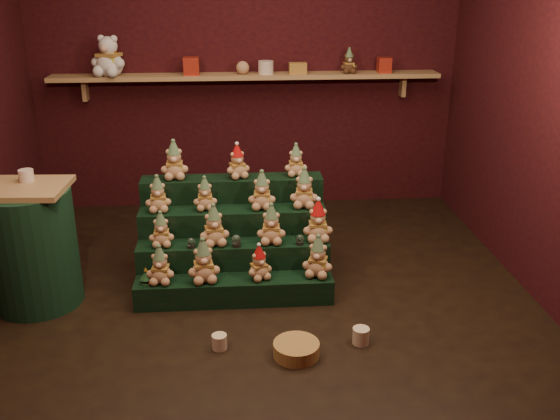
{
  "coord_description": "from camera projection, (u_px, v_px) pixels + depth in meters",
  "views": [
    {
      "loc": [
        -0.13,
        -3.98,
        2.21
      ],
      "look_at": [
        0.19,
        0.25,
        0.58
      ],
      "focal_mm": 40.0,
      "sensor_mm": 36.0,
      "label": 1
    }
  ],
  "objects": [
    {
      "name": "ground",
      "position": [
        256.0,
        298.0,
        4.51
      ],
      "size": [
        4.0,
        4.0,
        0.0
      ],
      "primitive_type": "plane",
      "color": "black",
      "rests_on": "ground"
    },
    {
      "name": "back_wall",
      "position": [
        246.0,
        62.0,
        5.91
      ],
      "size": [
        4.0,
        0.1,
        2.8
      ],
      "primitive_type": "cube",
      "color": "black",
      "rests_on": "ground"
    },
    {
      "name": "front_wall",
      "position": [
        275.0,
        230.0,
        2.1
      ],
      "size": [
        4.0,
        0.1,
        2.8
      ],
      "primitive_type": "cube",
      "color": "black",
      "rests_on": "ground"
    },
    {
      "name": "back_shelf",
      "position": [
        247.0,
        77.0,
        5.78
      ],
      "size": [
        3.6,
        0.26,
        0.24
      ],
      "color": "#A28251",
      "rests_on": "ground"
    },
    {
      "name": "riser_tier_front",
      "position": [
        235.0,
        290.0,
        4.43
      ],
      "size": [
        1.4,
        0.22,
        0.18
      ],
      "primitive_type": "cube",
      "color": "black",
      "rests_on": "ground"
    },
    {
      "name": "riser_tier_midfront",
      "position": [
        234.0,
        265.0,
        4.6
      ],
      "size": [
        1.4,
        0.22,
        0.36
      ],
      "primitive_type": "cube",
      "color": "black",
      "rests_on": "ground"
    },
    {
      "name": "riser_tier_midback",
      "position": [
        234.0,
        242.0,
        4.77
      ],
      "size": [
        1.4,
        0.22,
        0.54
      ],
      "primitive_type": "cube",
      "color": "black",
      "rests_on": "ground"
    },
    {
      "name": "riser_tier_back",
      "position": [
        233.0,
        221.0,
        4.95
      ],
      "size": [
        1.4,
        0.22,
        0.72
      ],
      "primitive_type": "cube",
      "color": "black",
      "rests_on": "ground"
    },
    {
      "name": "teddy_0",
      "position": [
        160.0,
        265.0,
        4.3
      ],
      "size": [
        0.21,
        0.19,
        0.27
      ],
      "primitive_type": null,
      "rotation": [
        0.0,
        0.0,
        -0.09
      ],
      "color": "tan",
      "rests_on": "riser_tier_front"
    },
    {
      "name": "teddy_1",
      "position": [
        203.0,
        261.0,
        4.32
      ],
      "size": [
        0.25,
        0.23,
        0.31
      ],
      "primitive_type": null,
      "rotation": [
        0.0,
        0.0,
        0.17
      ],
      "color": "tan",
      "rests_on": "riser_tier_front"
    },
    {
      "name": "teddy_2",
      "position": [
        259.0,
        262.0,
        4.36
      ],
      "size": [
        0.23,
        0.22,
        0.25
      ],
      "primitive_type": null,
      "rotation": [
        0.0,
        0.0,
        0.42
      ],
      "color": "tan",
      "rests_on": "riser_tier_front"
    },
    {
      "name": "teddy_3",
      "position": [
        318.0,
        256.0,
        4.4
      ],
      "size": [
        0.26,
        0.25,
        0.3
      ],
      "primitive_type": null,
      "rotation": [
        0.0,
        0.0,
        -0.32
      ],
      "color": "tan",
      "rests_on": "riser_tier_front"
    },
    {
      "name": "teddy_4",
      "position": [
        161.0,
        229.0,
        4.46
      ],
      "size": [
        0.19,
        0.17,
        0.25
      ],
      "primitive_type": null,
      "rotation": [
        0.0,
        0.0,
        0.03
      ],
      "color": "tan",
      "rests_on": "riser_tier_midfront"
    },
    {
      "name": "teddy_5",
      "position": [
        214.0,
        225.0,
        4.47
      ],
      "size": [
        0.25,
        0.23,
        0.3
      ],
      "primitive_type": null,
      "rotation": [
        0.0,
        0.0,
        0.2
      ],
      "color": "tan",
      "rests_on": "riser_tier_midfront"
    },
    {
      "name": "teddy_6",
      "position": [
        271.0,
        224.0,
        4.5
      ],
      "size": [
        0.22,
        0.2,
        0.29
      ],
      "primitive_type": null,
      "rotation": [
        0.0,
        0.0,
        -0.06
      ],
      "color": "tan",
      "rests_on": "riser_tier_midfront"
    },
    {
      "name": "teddy_7",
      "position": [
        318.0,
        221.0,
        4.54
      ],
      "size": [
        0.22,
        0.2,
        0.31
      ],
      "primitive_type": null,
      "rotation": [
        0.0,
        0.0,
        -0.02
      ],
      "color": "tan",
      "rests_on": "riser_tier_midfront"
    },
    {
      "name": "teddy_8",
      "position": [
        158.0,
        194.0,
        4.6
      ],
      "size": [
        0.21,
        0.19,
        0.27
      ],
      "primitive_type": null,
      "rotation": [
        0.0,
        0.0,
        0.1
      ],
      "color": "tan",
      "rests_on": "riser_tier_midback"
    },
    {
      "name": "teddy_9",
      "position": [
        205.0,
        194.0,
        4.63
      ],
      "size": [
        0.19,
        0.17,
        0.25
      ],
      "primitive_type": null,
      "rotation": [
        0.0,
        0.0,
        0.05
      ],
      "color": "tan",
      "rests_on": "riser_tier_midback"
    },
    {
      "name": "teddy_10",
      "position": [
        262.0,
        190.0,
        4.65
      ],
      "size": [
        0.22,
        0.2,
        0.29
      ],
      "primitive_type": null,
      "rotation": [
        0.0,
        0.0,
        -0.08
      ],
      "color": "tan",
      "rests_on": "riser_tier_midback"
    },
    {
      "name": "teddy_11",
      "position": [
        304.0,
        188.0,
        4.68
      ],
      "size": [
        0.24,
        0.22,
        0.3
      ],
      "primitive_type": null,
      "rotation": [
        0.0,
        0.0,
        -0.13
      ],
      "color": "tan",
      "rests_on": "riser_tier_midback"
    },
    {
      "name": "teddy_12",
      "position": [
        174.0,
        160.0,
        4.74
      ],
      "size": [
        0.21,
        0.19,
        0.29
      ],
      "primitive_type": null,
      "rotation": [
        0.0,
        0.0,
        0.03
      ],
      "color": "tan",
      "rests_on": "riser_tier_back"
    },
    {
      "name": "teddy_13",
      "position": [
        237.0,
        161.0,
        4.77
      ],
      "size": [
        0.23,
        0.22,
        0.26
      ],
      "primitive_type": null,
      "rotation": [
        0.0,
        0.0,
        0.35
      ],
      "color": "tan",
      "rests_on": "riser_tier_back"
    },
    {
      "name": "teddy_14",
      "position": [
        296.0,
        160.0,
        4.82
      ],
      "size": [
        0.18,
        0.16,
        0.25
      ],
      "primitive_type": null,
      "rotation": [
        0.0,
        0.0,
        -0.01
      ],
      "color": "tan",
      "rests_on": "riser_tier_back"
    },
    {
      "name": "snow_globe_a",
      "position": [
        191.0,
        243.0,
        4.45
      ],
      "size": [
        0.06,
        0.06,
        0.08
      ],
      "color": "black",
      "rests_on": "riser_tier_midfront"
    },
    {
      "name": "snow_globe_b",
      "position": [
        236.0,
        241.0,
        4.47
      ],
      "size": [
        0.07,
        0.07,
        0.09
      ],
      "color": "black",
      "rests_on": "riser_tier_midfront"
    },
    {
      "name": "snow_globe_c",
      "position": [
        300.0,
        240.0,
        4.5
      ],
      "size": [
        0.06,
        0.06,
        0.08
      ],
      "color": "black",
      "rests_on": "riser_tier_midfront"
    },
    {
      "name": "side_table",
      "position": [
        32.0,
        246.0,
        4.31
      ],
      "size": [
        0.61,
        0.61,
        0.88
      ],
      "rotation": [
        0.0,
        0.0,
        -0.06
      ],
      "color": "#A28251",
      "rests_on": "ground"
    },
    {
      "name": "table_ornament",
      "position": [
        26.0,
        175.0,
        4.23
      ],
      "size": [
        0.1,
        0.1,
        0.08
      ],
      "primitive_type": "cylinder",
      "color": "beige",
      "rests_on": "side_table"
    },
    {
      "name": "mini_christmas_tree",
      "position": [
        147.0,
        287.0,
        4.35
      ],
      "size": [
        0.18,
        0.18,
        0.3
      ],
      "rotation": [
        0.0,
        0.0,
        0.38
      ],
      "color": "#432B18",
      "rests_on": "ground"
    },
    {
      "name": "mug_left",
      "position": [
        219.0,
        342.0,
        3.89
      ],
      "size": [
        0.1,
        0.1,
        0.1
      ],
      "primitive_type": "cylinder",
      "color": "beige",
      "rests_on": "ground"
    },
    {
      "name": "mug_right",
      "position": [
        361.0,
        336.0,
        3.94
      ],
      "size": [
        0.11,
        0.11,
        0.11
      ],
      "primitive_type": "cylinder",
      "color": "beige",
      "rests_on": "ground"
    },
    {
      "name": "wicker_basket",
      "position": [
        296.0,
        349.0,
        3.82
      ],
      "size": [
        0.36,
        0.36,
        0.09
      ],
      "primitive_type": "cylinder",
      "rotation": [
        0.0,
        0.0,
        -0.33
      ],
      "color": "#A87E44",
      "rests_on": "ground"
    },
    {
      "name": "white_bear",
      "position": [
        108.0,
        50.0,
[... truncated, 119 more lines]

